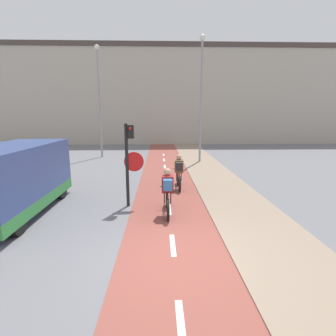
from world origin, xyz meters
TOP-DOWN VIEW (x-y plane):
  - ground_plane at (0.00, 0.00)m, footprint 120.00×120.00m
  - bike_lane at (0.00, 0.01)m, footprint 2.53×60.00m
  - sidewalk_strip at (2.47, 0.00)m, footprint 2.40×60.00m
  - building_row_background at (0.00, 25.94)m, footprint 60.00×5.20m
  - traffic_light_pole at (-1.33, 3.42)m, footprint 0.67×0.25m
  - street_lamp_far at (-4.72, 14.64)m, footprint 0.36×0.36m
  - street_lamp_sidewalk at (2.40, 12.15)m, footprint 0.36×0.36m
  - cyclist_near at (-0.07, 2.57)m, footprint 0.46×1.78m
  - cyclist_far at (0.51, 5.58)m, footprint 0.46×1.77m
  - van at (-4.91, 2.80)m, footprint 1.92×4.85m

SIDE VIEW (x-z plane):
  - ground_plane at x=0.00m, z-range 0.00..0.00m
  - bike_lane at x=0.00m, z-range 0.00..0.02m
  - sidewalk_strip at x=2.47m, z-range 0.00..0.05m
  - cyclist_far at x=0.51m, z-range -0.03..1.46m
  - cyclist_near at x=-0.07m, z-range -0.04..1.46m
  - van at x=-4.91m, z-range -0.01..2.19m
  - traffic_light_pole at x=-1.33m, z-range 0.35..3.20m
  - street_lamp_far at x=-4.72m, z-range 0.79..8.85m
  - street_lamp_sidewalk at x=2.40m, z-range 0.79..8.87m
  - building_row_background at x=0.00m, z-range 0.01..10.61m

